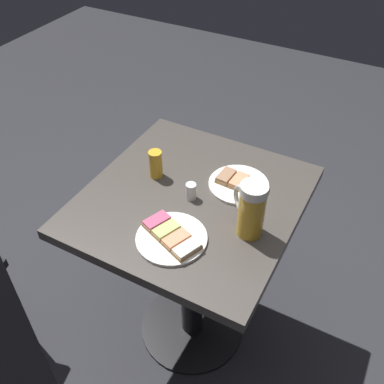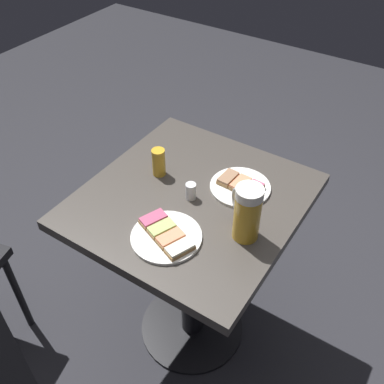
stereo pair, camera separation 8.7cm
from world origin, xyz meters
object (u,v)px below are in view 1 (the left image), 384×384
object	(u,v)px
beer_mug	(251,209)
plate_far	(171,237)
beer_glass_small	(156,164)
salt_shaker	(191,191)
plate_near	(239,183)

from	to	relation	value
beer_mug	plate_far	bearing A→B (deg)	127.15
beer_glass_small	salt_shaker	size ratio (longest dim) A/B	1.74
plate_far	salt_shaker	world-z (taller)	salt_shaker
beer_mug	salt_shaker	bearing A→B (deg)	78.02
plate_near	salt_shaker	world-z (taller)	salt_shaker
beer_glass_small	beer_mug	bearing A→B (deg)	-103.55
plate_near	plate_far	xyz separation A→B (m)	(-0.31, 0.07, 0.00)
plate_far	beer_mug	xyz separation A→B (m)	(0.14, -0.18, 0.08)
plate_far	beer_glass_small	size ratio (longest dim) A/B	2.12
beer_mug	beer_glass_small	bearing A→B (deg)	76.45
plate_near	beer_mug	distance (m)	0.22
beer_mug	plate_near	bearing A→B (deg)	31.64
beer_mug	beer_glass_small	world-z (taller)	beer_mug
beer_mug	beer_glass_small	size ratio (longest dim) A/B	1.83
plate_far	salt_shaker	distance (m)	0.19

